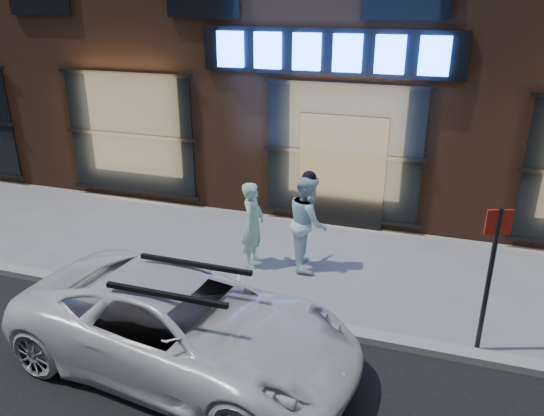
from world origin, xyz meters
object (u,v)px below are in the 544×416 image
(man_bowtie, at_px, (253,224))
(white_suv, at_px, (185,326))
(man_cap, at_px, (308,222))
(sign_post, at_px, (491,268))

(man_bowtie, distance_m, white_suv, 3.02)
(man_bowtie, bearing_deg, white_suv, -178.72)
(man_bowtie, height_order, man_cap, man_cap)
(man_cap, bearing_deg, sign_post, -139.69)
(man_cap, bearing_deg, man_bowtie, 84.25)
(man_bowtie, relative_size, man_cap, 0.91)
(man_bowtie, xyz_separation_m, man_cap, (0.96, 0.24, 0.08))
(man_bowtie, xyz_separation_m, sign_post, (3.86, -1.42, 0.51))
(white_suv, bearing_deg, man_cap, -7.04)
(man_cap, distance_m, sign_post, 3.38)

